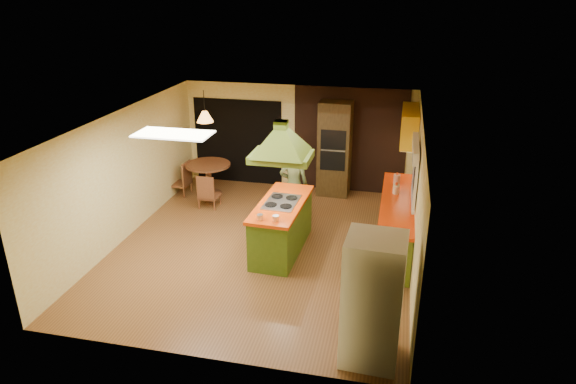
% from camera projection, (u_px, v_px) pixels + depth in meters
% --- Properties ---
extents(ground, '(6.50, 6.50, 0.00)m').
position_uv_depth(ground, '(264.00, 246.00, 9.85)').
color(ground, brown).
rests_on(ground, ground).
extents(room_walls, '(5.50, 6.50, 6.50)m').
position_uv_depth(room_walls, '(262.00, 185.00, 9.38)').
color(room_walls, '#F5EEB0').
rests_on(room_walls, ground).
extents(ceiling_plane, '(6.50, 6.50, 0.00)m').
position_uv_depth(ceiling_plane, '(261.00, 119.00, 8.91)').
color(ceiling_plane, silver).
rests_on(ceiling_plane, room_walls).
extents(brick_panel, '(2.64, 0.03, 2.50)m').
position_uv_depth(brick_panel, '(350.00, 141.00, 12.05)').
color(brick_panel, '#381E14').
rests_on(brick_panel, ground).
extents(nook_opening, '(2.20, 0.03, 2.10)m').
position_uv_depth(nook_opening, '(238.00, 142.00, 12.68)').
color(nook_opening, black).
rests_on(nook_opening, ground).
extents(right_counter, '(0.62, 3.05, 0.92)m').
position_uv_depth(right_counter, '(396.00, 223.00, 9.73)').
color(right_counter, olive).
rests_on(right_counter, ground).
extents(upper_cabinets, '(0.34, 1.40, 0.70)m').
position_uv_depth(upper_cabinets, '(410.00, 126.00, 10.59)').
color(upper_cabinets, yellow).
rests_on(upper_cabinets, room_walls).
extents(window_right, '(0.12, 1.35, 1.06)m').
position_uv_depth(window_right, '(416.00, 162.00, 9.01)').
color(window_right, black).
rests_on(window_right, room_walls).
extents(fluor_panel, '(1.20, 0.60, 0.03)m').
position_uv_depth(fluor_panel, '(173.00, 134.00, 8.05)').
color(fluor_panel, white).
rests_on(fluor_panel, ceiling_plane).
extents(kitchen_island, '(0.87, 1.99, 0.99)m').
position_uv_depth(kitchen_island, '(282.00, 226.00, 9.53)').
color(kitchen_island, '#496D1B').
rests_on(kitchen_island, ground).
extents(range_hood, '(1.07, 0.77, 0.80)m').
position_uv_depth(range_hood, '(281.00, 135.00, 8.87)').
color(range_hood, '#4E6519').
rests_on(range_hood, ceiling_plane).
extents(man, '(0.64, 0.48, 1.61)m').
position_uv_depth(man, '(294.00, 185.00, 10.62)').
color(man, '#4D592F').
rests_on(man, ground).
extents(refrigerator, '(0.78, 0.74, 1.81)m').
position_uv_depth(refrigerator, '(373.00, 300.00, 6.58)').
color(refrigerator, white).
rests_on(refrigerator, ground).
extents(wall_oven, '(0.75, 0.62, 2.23)m').
position_uv_depth(wall_oven, '(335.00, 149.00, 11.91)').
color(wall_oven, '#493517').
rests_on(wall_oven, ground).
extents(dining_table, '(1.04, 1.04, 0.78)m').
position_uv_depth(dining_table, '(208.00, 173.00, 12.03)').
color(dining_table, brown).
rests_on(dining_table, ground).
extents(chair_left, '(0.48, 0.48, 0.82)m').
position_uv_depth(chair_left, '(179.00, 178.00, 12.14)').
color(chair_left, brown).
rests_on(chair_left, ground).
extents(chair_near, '(0.44, 0.44, 0.78)m').
position_uv_depth(chair_near, '(209.00, 190.00, 11.46)').
color(chair_near, brown).
rests_on(chair_near, ground).
extents(pendant_lamp, '(0.45, 0.45, 0.24)m').
position_uv_depth(pendant_lamp, '(205.00, 117.00, 11.52)').
color(pendant_lamp, '#FF9E3F').
rests_on(pendant_lamp, ceiling_plane).
extents(canister_large, '(0.14, 0.14, 0.20)m').
position_uv_depth(canister_large, '(397.00, 179.00, 10.33)').
color(canister_large, beige).
rests_on(canister_large, right_counter).
extents(canister_medium, '(0.17, 0.17, 0.18)m').
position_uv_depth(canister_medium, '(396.00, 189.00, 9.88)').
color(canister_medium, beige).
rests_on(canister_medium, right_counter).
extents(canister_small, '(0.15, 0.15, 0.16)m').
position_uv_depth(canister_small, '(396.00, 190.00, 9.85)').
color(canister_small, '#F7E9C7').
rests_on(canister_small, right_counter).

